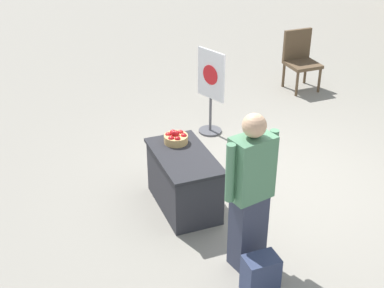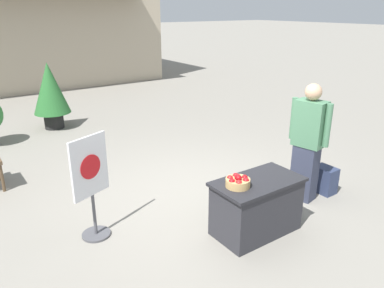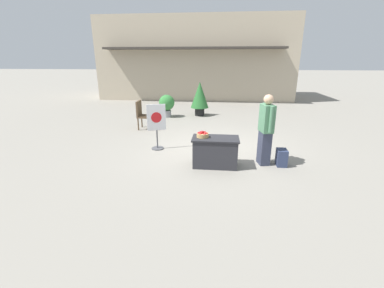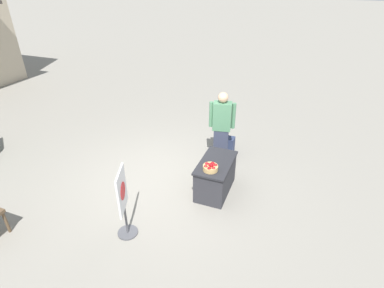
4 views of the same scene
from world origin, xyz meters
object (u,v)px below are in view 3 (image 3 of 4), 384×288
(backpack, at_px, (281,158))
(patio_chair, at_px, (143,113))
(display_table, at_px, (215,152))
(person_visitor, at_px, (266,130))
(potted_plant_near_right, at_px, (200,96))
(potted_plant_far_left, at_px, (167,104))
(poster_board, at_px, (157,126))
(apple_basket, at_px, (203,135))

(backpack, relative_size, patio_chair, 0.39)
(display_table, bearing_deg, person_visitor, 11.52)
(person_visitor, bearing_deg, patio_chair, -48.83)
(person_visitor, distance_m, patio_chair, 5.08)
(potted_plant_near_right, bearing_deg, potted_plant_far_left, -162.35)
(poster_board, distance_m, potted_plant_far_left, 4.47)
(backpack, bearing_deg, potted_plant_near_right, 113.37)
(display_table, xyz_separation_m, potted_plant_near_right, (-0.85, 5.99, 0.54))
(patio_chair, bearing_deg, potted_plant_near_right, 53.31)
(person_visitor, bearing_deg, potted_plant_far_left, -67.56)
(poster_board, relative_size, patio_chair, 1.25)
(person_visitor, distance_m, backpack, 0.82)
(person_visitor, distance_m, potted_plant_near_right, 6.10)
(potted_plant_far_left, bearing_deg, person_visitor, -56.04)
(apple_basket, xyz_separation_m, patio_chair, (-2.49, 3.30, -0.20))
(display_table, distance_m, apple_basket, 0.53)
(display_table, relative_size, person_visitor, 0.65)
(apple_basket, xyz_separation_m, poster_board, (-1.41, 1.07, -0.08))
(backpack, bearing_deg, apple_basket, -175.21)
(poster_board, bearing_deg, patio_chair, -175.51)
(patio_chair, relative_size, potted_plant_far_left, 1.05)
(display_table, height_order, apple_basket, apple_basket)
(poster_board, xyz_separation_m, potted_plant_near_right, (0.87, 4.90, 0.19))
(poster_board, distance_m, potted_plant_near_right, 4.98)
(poster_board, bearing_deg, apple_basket, 31.37)
(display_table, xyz_separation_m, backpack, (1.66, 0.18, -0.16))
(potted_plant_far_left, bearing_deg, poster_board, -82.28)
(display_table, bearing_deg, apple_basket, 176.77)
(poster_board, distance_m, patio_chair, 2.49)
(person_visitor, bearing_deg, potted_plant_near_right, -81.64)
(poster_board, bearing_deg, potted_plant_far_left, 166.33)
(person_visitor, bearing_deg, poster_board, -27.41)
(potted_plant_far_left, bearing_deg, potted_plant_near_right, 17.65)
(apple_basket, bearing_deg, display_table, -3.23)
(apple_basket, xyz_separation_m, potted_plant_far_left, (-2.01, 5.50, -0.19))
(person_visitor, bearing_deg, display_table, 0.00)
(potted_plant_near_right, bearing_deg, apple_basket, -84.90)
(backpack, distance_m, poster_board, 3.54)
(potted_plant_far_left, xyz_separation_m, potted_plant_near_right, (1.47, 0.47, 0.30))
(patio_chair, bearing_deg, person_visitor, -37.72)
(apple_basket, bearing_deg, patio_chair, 127.01)
(potted_plant_near_right, bearing_deg, person_visitor, -70.13)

